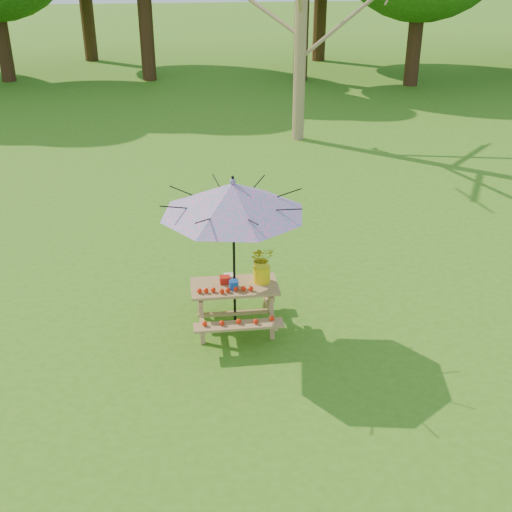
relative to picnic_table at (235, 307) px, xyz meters
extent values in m
cylinder|color=#926B4F|center=(2.69, 9.53, 2.49)|extent=(0.41, 0.41, 5.64)
cube|color=#A5734A|center=(0.00, 0.00, 0.32)|extent=(1.20, 0.62, 0.04)
cube|color=#A5734A|center=(0.00, -0.55, 0.03)|extent=(1.20, 0.22, 0.04)
cube|color=#A5734A|center=(0.00, 0.55, 0.03)|extent=(1.20, 0.22, 0.04)
cylinder|color=black|center=(0.00, 0.00, 0.80)|extent=(0.04, 0.04, 2.25)
cone|color=teal|center=(0.00, 0.00, 1.62)|extent=(2.31, 2.31, 0.42)
sphere|color=teal|center=(0.00, 0.00, 1.85)|extent=(0.08, 0.08, 0.08)
cube|color=red|center=(-0.12, 0.08, 0.39)|extent=(0.14, 0.12, 0.10)
cylinder|color=#1443A3|center=(-0.02, -0.11, 0.41)|extent=(0.13, 0.13, 0.13)
cube|color=white|center=(-0.06, 0.19, 0.38)|extent=(0.13, 0.13, 0.07)
cylinder|color=yellow|center=(0.39, 0.06, 0.46)|extent=(0.24, 0.24, 0.24)
imported|color=gold|center=(0.39, 0.06, 0.70)|extent=(0.37, 0.34, 0.36)
camera|label=1|loc=(-0.69, -7.75, 4.58)|focal=45.00mm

